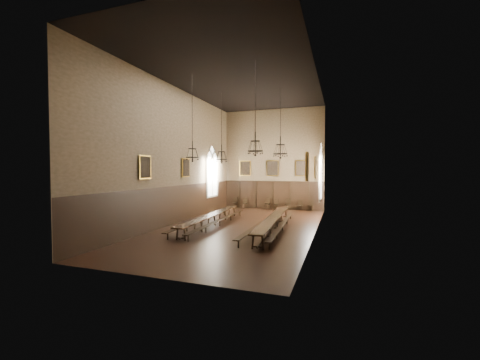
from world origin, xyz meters
The scene contains 33 objects.
floor centered at (0.00, 0.00, -0.01)m, with size 9.00×18.00×0.02m, color black.
ceiling centered at (0.00, 0.00, 9.01)m, with size 9.00×18.00×0.02m, color black.
wall_back centered at (0.00, 9.01, 4.50)m, with size 9.00×0.02×9.00m, color #8B7155.
wall_front centered at (0.00, -9.01, 4.50)m, with size 9.00×0.02×9.00m, color #8B7155.
wall_left centered at (-4.51, 0.00, 4.50)m, with size 0.02×18.00×9.00m, color #8B7155.
wall_right centered at (4.51, 0.00, 4.50)m, with size 0.02×18.00×9.00m, color #8B7155.
wainscot_panelling centered at (0.00, 0.00, 1.25)m, with size 9.00×18.00×2.50m, color black, non-canonical shape.
table_left centered at (-1.94, -0.08, 0.36)m, with size 1.07×9.24×0.72m.
table_right centered at (2.08, -0.14, 0.39)m, with size 1.31×9.92×0.77m.
bench_left_outer centered at (-2.63, -0.06, 0.26)m, with size 0.65×9.24×0.42m.
bench_left_inner centered at (-1.38, -0.07, 0.26)m, with size 0.50×9.24×0.42m.
bench_right_inner centered at (1.43, -0.03, 0.29)m, with size 0.37×9.98×0.45m.
bench_right_outer centered at (2.64, -0.19, 0.26)m, with size 0.73×9.21×0.41m.
chair_0 centered at (-3.53, 8.56, 0.30)m, with size 0.47×0.47×0.98m.
chair_1 centered at (-2.49, 8.57, 0.27)m, with size 0.50×0.50×0.91m.
chair_3 centered at (-0.40, 8.53, 0.30)m, with size 0.49×0.49×1.01m.
chair_4 centered at (0.40, 8.53, 0.27)m, with size 0.42×0.42×0.89m.
chair_5 centered at (1.39, 8.54, 0.30)m, with size 0.54×0.54×0.99m.
chair_6 centered at (2.48, 8.53, 0.29)m, with size 0.54×0.54×0.96m.
chair_7 centered at (3.39, 8.57, 0.29)m, with size 0.43×0.43×0.97m.
chandelier_back_left centered at (-2.24, 2.31, 4.61)m, with size 0.85×0.85×4.86m.
chandelier_back_right centered at (2.01, 2.23, 4.90)m, with size 0.94×0.94×4.55m.
chandelier_front_left centered at (-2.20, -2.11, 4.63)m, with size 0.76×0.76×4.87m.
chandelier_front_right centered at (1.76, -2.93, 4.83)m, with size 0.77×0.77×4.65m.
portrait_back_0 centered at (-2.60, 8.88, 3.70)m, with size 1.10×0.12×1.40m.
portrait_back_1 centered at (0.00, 8.88, 3.70)m, with size 1.10×0.12×1.40m.
portrait_back_2 centered at (2.60, 8.88, 3.70)m, with size 1.10×0.12×1.40m.
portrait_left_0 centered at (-4.38, 1.00, 3.70)m, with size 0.12×1.00×1.30m.
portrait_left_1 centered at (-4.38, -3.50, 3.70)m, with size 0.12×1.00×1.30m.
portrait_right_0 centered at (4.38, 1.00, 3.70)m, with size 0.12×1.00×1.30m.
portrait_right_1 centered at (4.38, -3.50, 3.70)m, with size 0.12×1.00×1.30m.
window_right centered at (4.43, 5.50, 3.40)m, with size 0.20×2.20×4.60m, color white, non-canonical shape.
window_left centered at (-4.43, 5.50, 3.40)m, with size 0.20×2.20×4.60m, color white, non-canonical shape.
Camera 1 is at (5.82, -17.12, 3.56)m, focal length 22.00 mm.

